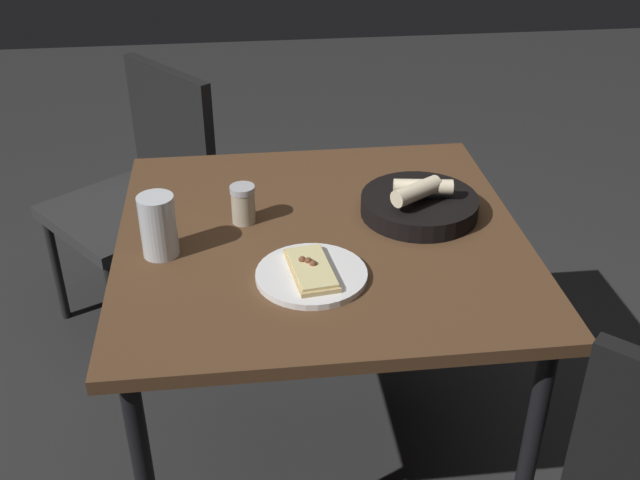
{
  "coord_description": "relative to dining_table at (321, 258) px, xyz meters",
  "views": [
    {
      "loc": [
        0.18,
        1.49,
        1.61
      ],
      "look_at": [
        0.01,
        0.09,
        0.76
      ],
      "focal_mm": 42.56,
      "sensor_mm": 36.0,
      "label": 1
    }
  ],
  "objects": [
    {
      "name": "chair_far",
      "position": [
        0.48,
        -0.76,
        -0.16
      ],
      "size": [
        0.62,
        0.62,
        0.86
      ],
      "color": "#2C2C2C",
      "rests_on": "ground"
    },
    {
      "name": "pepper_shaker",
      "position": [
        0.17,
        -0.07,
        0.11
      ],
      "size": [
        0.06,
        0.06,
        0.09
      ],
      "color": "#BFB299",
      "rests_on": "dining_table"
    },
    {
      "name": "pizza_plate",
      "position": [
        0.04,
        0.18,
        0.08
      ],
      "size": [
        0.23,
        0.23,
        0.04
      ],
      "color": "white",
      "rests_on": "dining_table"
    },
    {
      "name": "dining_table",
      "position": [
        0.0,
        0.0,
        0.0
      ],
      "size": [
        0.93,
        0.92,
        0.72
      ],
      "color": "#51341F",
      "rests_on": "ground"
    },
    {
      "name": "beer_glass",
      "position": [
        0.36,
        0.05,
        0.13
      ],
      "size": [
        0.08,
        0.08,
        0.14
      ],
      "color": "silver",
      "rests_on": "dining_table"
    },
    {
      "name": "ground",
      "position": [
        0.0,
        0.0,
        -0.65
      ],
      "size": [
        8.0,
        8.0,
        0.0
      ],
      "primitive_type": "plane",
      "color": "#282828"
    },
    {
      "name": "bread_basket",
      "position": [
        -0.24,
        -0.06,
        0.1
      ],
      "size": [
        0.28,
        0.28,
        0.1
      ],
      "color": "black",
      "rests_on": "dining_table"
    }
  ]
}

